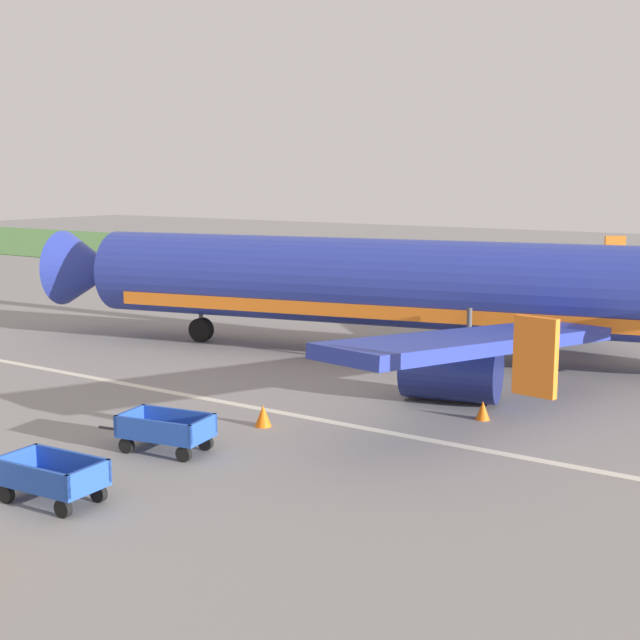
% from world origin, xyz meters
% --- Properties ---
extents(grass_strip, '(220.00, 28.00, 0.06)m').
position_xyz_m(grass_strip, '(0.00, 58.27, 0.03)').
color(grass_strip, '#518442').
rests_on(grass_strip, ground).
extents(apron_stripe, '(120.00, 0.36, 0.01)m').
position_xyz_m(apron_stripe, '(0.00, 13.13, 0.01)').
color(apron_stripe, silver).
rests_on(apron_stripe, ground).
extents(airplane, '(37.37, 30.23, 11.34)m').
position_xyz_m(airplane, '(2.35, 23.68, 3.05)').
color(airplane, '#28389E').
rests_on(airplane, ground).
extents(baggage_cart_fourth_in_row, '(3.59, 1.57, 1.07)m').
position_xyz_m(baggage_cart_fourth_in_row, '(1.98, 3.67, 0.60)').
color(baggage_cart_fourth_in_row, '#234CB2').
rests_on(baggage_cart_fourth_in_row, ground).
extents(baggage_cart_far_end, '(3.62, 1.82, 1.07)m').
position_xyz_m(baggage_cart_far_end, '(1.46, 8.04, 0.60)').
color(baggage_cart_far_end, '#234CB2').
rests_on(baggage_cart_far_end, ground).
extents(traffic_cone_near_plane, '(0.51, 0.51, 0.68)m').
position_xyz_m(traffic_cone_near_plane, '(2.16, 11.58, 0.34)').
color(traffic_cone_near_plane, orange).
rests_on(traffic_cone_near_plane, ground).
extents(traffic_cone_mid_apron, '(0.45, 0.45, 0.59)m').
position_xyz_m(traffic_cone_mid_apron, '(7.44, 16.09, 0.30)').
color(traffic_cone_mid_apron, orange).
rests_on(traffic_cone_mid_apron, ground).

